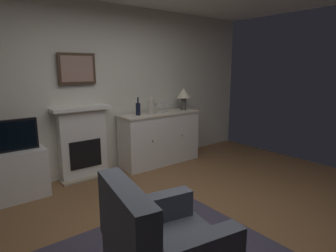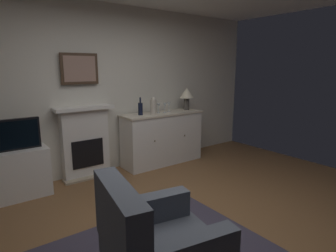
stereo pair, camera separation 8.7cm
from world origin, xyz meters
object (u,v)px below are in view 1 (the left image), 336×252
at_px(vase_decorative, 151,106).
at_px(tv_set, 11,136).
at_px(fireplace_unit, 83,143).
at_px(wine_glass_right, 166,105).
at_px(wine_bottle, 138,109).
at_px(framed_picture, 77,69).
at_px(sideboard_cabinet, 160,138).
at_px(wine_glass_left, 156,106).
at_px(armchair, 162,250).
at_px(tv_cabinet, 15,175).
at_px(table_lamp, 184,95).
at_px(wine_glass_center, 162,106).

distance_m(vase_decorative, tv_set, 2.09).
distance_m(fireplace_unit, wine_glass_right, 1.55).
bearing_deg(wine_bottle, tv_set, -179.54).
bearing_deg(framed_picture, sideboard_cabinet, -9.59).
bearing_deg(fireplace_unit, wine_glass_left, -7.66).
xyz_separation_m(sideboard_cabinet, armchair, (-1.77, -2.42, -0.07)).
bearing_deg(tv_set, tv_cabinet, 90.00).
bearing_deg(vase_decorative, armchair, -123.18).
bearing_deg(sideboard_cabinet, wine_bottle, 179.12).
bearing_deg(wine_bottle, framed_picture, 166.32).
relative_size(fireplace_unit, framed_picture, 2.00).
relative_size(fireplace_unit, tv_set, 1.77).
bearing_deg(sideboard_cabinet, wine_glass_left, 172.29).
distance_m(fireplace_unit, tv_cabinet, 1.01).
height_order(fireplace_unit, table_lamp, table_lamp).
height_order(fireplace_unit, sideboard_cabinet, fireplace_unit).
xyz_separation_m(fireplace_unit, wine_glass_right, (1.47, -0.17, 0.48)).
xyz_separation_m(framed_picture, armchair, (-0.45, -2.64, -1.26)).
bearing_deg(tv_set, sideboard_cabinet, 0.20).
bearing_deg(sideboard_cabinet, wine_glass_center, -30.30).
bearing_deg(wine_glass_right, tv_set, -179.58).
height_order(table_lamp, armchair, table_lamp).
xyz_separation_m(table_lamp, tv_cabinet, (-2.84, 0.02, -0.86)).
xyz_separation_m(framed_picture, table_lamp, (1.86, -0.22, -0.46)).
relative_size(fireplace_unit, vase_decorative, 3.91).
height_order(framed_picture, vase_decorative, framed_picture).
bearing_deg(wine_glass_right, sideboard_cabinet, -176.31).
distance_m(fireplace_unit, framed_picture, 1.10).
distance_m(sideboard_cabinet, wine_glass_right, 0.59).
height_order(wine_glass_right, tv_set, wine_glass_right).
bearing_deg(table_lamp, wine_bottle, 179.61).
xyz_separation_m(table_lamp, tv_set, (-2.84, -0.01, -0.34)).
distance_m(wine_glass_right, tv_set, 2.45).
relative_size(wine_glass_center, vase_decorative, 0.59).
relative_size(sideboard_cabinet, wine_glass_left, 8.87).
relative_size(table_lamp, tv_cabinet, 0.53).
distance_m(wine_glass_right, armchair, 3.16).
relative_size(fireplace_unit, wine_glass_left, 6.67).
bearing_deg(wine_glass_center, table_lamp, 2.53).
xyz_separation_m(fireplace_unit, armchair, (-0.45, -2.60, -0.17)).
relative_size(framed_picture, armchair, 0.59).
bearing_deg(framed_picture, fireplace_unit, -90.00).
bearing_deg(tv_set, table_lamp, 0.17).
distance_m(framed_picture, vase_decorative, 1.29).
distance_m(sideboard_cabinet, wine_glass_center, 0.57).
distance_m(vase_decorative, tv_cabinet, 2.20).
bearing_deg(wine_glass_left, sideboard_cabinet, -7.71).
bearing_deg(wine_glass_right, tv_cabinet, 179.87).
bearing_deg(fireplace_unit, vase_decorative, -11.65).
bearing_deg(wine_glass_left, framed_picture, 170.30).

